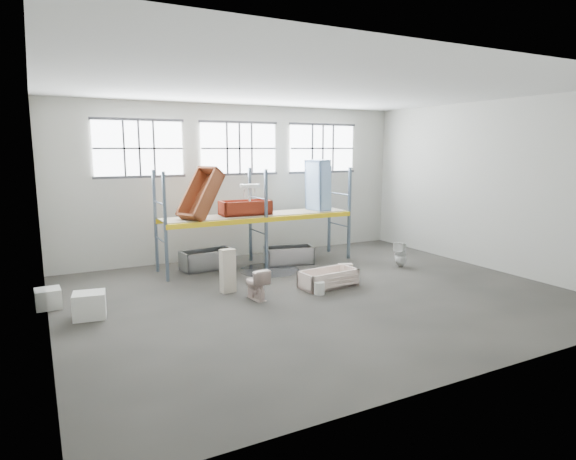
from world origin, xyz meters
TOP-DOWN VIEW (x-y plane):
  - floor at (0.00, 0.00)m, footprint 12.00×10.00m
  - ceiling at (0.00, 0.00)m, footprint 12.00×10.00m
  - wall_back at (0.00, 5.05)m, footprint 12.00×0.10m
  - wall_front at (0.00, -5.05)m, footprint 12.00×0.10m
  - wall_left at (-6.05, 0.00)m, footprint 0.10×10.00m
  - wall_right at (6.05, 0.00)m, footprint 0.10×10.00m
  - window_left at (-3.20, 4.94)m, footprint 2.60×0.04m
  - window_mid at (0.00, 4.94)m, footprint 2.60×0.04m
  - window_right at (3.20, 4.94)m, footprint 2.60×0.04m
  - rack_upright_la at (-3.00, 2.90)m, footprint 0.08×0.08m
  - rack_upright_lb at (-3.00, 4.10)m, footprint 0.08×0.08m
  - rack_upright_ma at (0.00, 2.90)m, footprint 0.08×0.08m
  - rack_upright_mb at (0.00, 4.10)m, footprint 0.08×0.08m
  - rack_upright_ra at (3.00, 2.90)m, footprint 0.08×0.08m
  - rack_upright_rb at (3.00, 4.10)m, footprint 0.08×0.08m
  - rack_beam_front at (0.00, 2.90)m, footprint 6.00×0.10m
  - rack_beam_back at (0.00, 4.10)m, footprint 6.00×0.10m
  - shelf_deck at (0.00, 3.50)m, footprint 5.90×1.10m
  - wet_patch at (0.00, 2.70)m, footprint 1.80×1.80m
  - bathtub_beige at (0.62, 0.40)m, footprint 1.58×0.85m
  - cistern_spare at (1.38, 0.72)m, footprint 0.42×0.30m
  - sink_in_tub at (0.36, 0.67)m, footprint 0.45×0.45m
  - toilet_beige at (-1.49, 0.33)m, footprint 0.50×0.79m
  - cistern_tall at (-1.89, 1.17)m, footprint 0.38×0.27m
  - toilet_white at (3.76, 1.21)m, footprint 0.47×0.46m
  - steel_tub_left at (-1.58, 3.73)m, footprint 1.64×0.90m
  - steel_tub_right at (0.90, 3.15)m, footprint 1.62×1.04m
  - rust_tub_flat at (-0.40, 3.53)m, footprint 1.56×0.80m
  - rust_tub_tilted at (-1.82, 3.43)m, footprint 1.51×1.26m
  - sink_on_shelf at (-0.42, 3.14)m, footprint 0.71×0.63m
  - blue_tub_upright at (2.17, 3.52)m, footprint 0.62×0.84m
  - bucket at (0.06, -0.07)m, footprint 0.31×0.31m
  - carton_near at (-5.20, 0.78)m, footprint 0.73×0.65m
  - carton_far at (-5.97, 1.92)m, footprint 0.56×0.56m

SIDE VIEW (x-z plane):
  - floor at x=0.00m, z-range -0.10..0.00m
  - wet_patch at x=0.00m, z-range 0.00..0.00m
  - bucket at x=0.06m, z-range 0.00..0.31m
  - sink_in_tub at x=0.36m, z-range 0.09..0.23m
  - carton_far at x=-5.97m, z-range 0.00..0.45m
  - bathtub_beige at x=0.62m, z-range 0.00..0.45m
  - steel_tub_right at x=0.90m, z-range 0.00..0.55m
  - cistern_spare at x=1.38m, z-range 0.10..0.46m
  - carton_near at x=-5.20m, z-range 0.00..0.56m
  - steel_tub_left at x=-1.58m, z-range 0.00..0.57m
  - toilet_beige at x=-1.49m, z-range 0.00..0.77m
  - toilet_white at x=3.76m, z-range 0.00..0.79m
  - cistern_tall at x=-1.89m, z-range 0.00..1.11m
  - rack_upright_la at x=-3.00m, z-range 0.00..3.00m
  - rack_upright_lb at x=-3.00m, z-range 0.00..3.00m
  - rack_upright_ma at x=0.00m, z-range 0.00..3.00m
  - rack_upright_mb at x=0.00m, z-range 0.00..3.00m
  - rack_upright_ra at x=3.00m, z-range 0.00..3.00m
  - rack_upright_rb at x=3.00m, z-range 0.00..3.00m
  - rack_beam_front at x=0.00m, z-range 1.43..1.57m
  - rack_beam_back at x=0.00m, z-range 1.43..1.57m
  - shelf_deck at x=0.00m, z-range 1.57..1.59m
  - rust_tub_flat at x=-0.40m, z-range 1.61..2.03m
  - sink_on_shelf at x=-0.42m, z-range 1.84..2.35m
  - rust_tub_tilted at x=-1.82m, z-range 1.49..3.10m
  - blue_tub_upright at x=2.17m, z-range 1.55..3.24m
  - wall_back at x=0.00m, z-range 0.00..5.00m
  - wall_front at x=0.00m, z-range 0.00..5.00m
  - wall_left at x=-6.05m, z-range 0.00..5.00m
  - wall_right at x=6.05m, z-range 0.00..5.00m
  - window_left at x=-3.20m, z-range 2.80..4.40m
  - window_mid at x=0.00m, z-range 2.80..4.40m
  - window_right at x=3.20m, z-range 2.80..4.40m
  - ceiling at x=0.00m, z-range 5.00..5.10m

